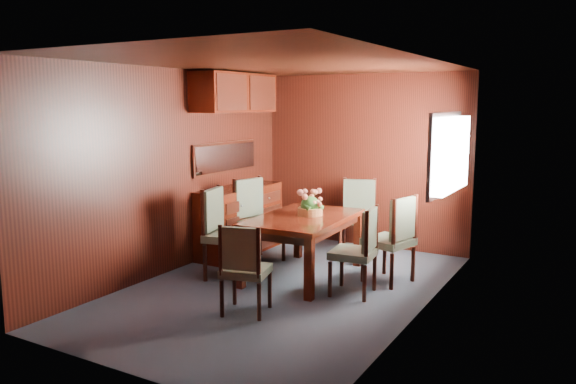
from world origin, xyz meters
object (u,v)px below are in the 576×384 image
Objects in this scene: chair_head at (244,264)px; flower_centerpiece at (310,202)px; dining_table at (303,225)px; chair_left_near at (222,228)px; chair_right_near at (360,246)px; sideboard at (240,220)px.

chair_head is 1.48m from flower_centerpiece.
flower_centerpiece reaches higher than chair_head.
dining_table is at bearing 78.48° from chair_head.
flower_centerpiece is at bearing 111.54° from chair_left_near.
chair_left_near reaches higher than flower_centerpiece.
chair_right_near is at bearing 84.95° from chair_left_near.
sideboard is at bearing 110.26° from chair_head.
chair_head is at bearing -88.43° from dining_table.
chair_left_near reaches higher than sideboard.
dining_table is 0.93m from chair_left_near.
dining_table is 1.35m from chair_head.
sideboard is at bearing 155.94° from dining_table.
dining_table is 1.65× the size of chair_right_near.
chair_right_near reaches higher than chair_head.
flower_centerpiece reaches higher than dining_table.
dining_table is 1.75× the size of chair_head.
sideboard is 1.57× the size of chair_head.
chair_right_near reaches higher than dining_table.
dining_table is 0.86m from chair_right_near.
chair_left_near reaches higher than chair_right_near.
chair_right_near is at bearing -24.78° from flower_centerpiece.
chair_right_near is at bearing 40.67° from chair_head.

